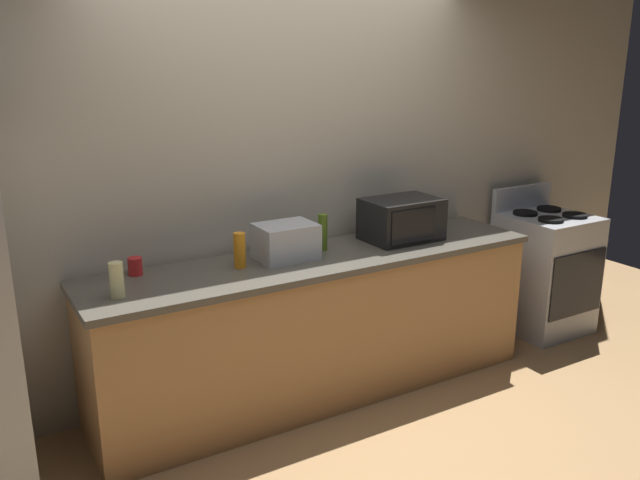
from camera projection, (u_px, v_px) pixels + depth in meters
The scene contains 10 objects.
ground_plane at pixel (355, 421), 3.80m from camera, with size 8.00×8.00×0.00m, color #A87F51.
back_wall at pixel (287, 171), 4.10m from camera, with size 6.40×0.10×2.70m, color #B2A893.
counter_run at pixel (320, 326), 4.01m from camera, with size 2.84×0.64×0.90m.
stove_range at pixel (544, 271), 4.99m from camera, with size 0.60×0.61×1.08m.
microwave at pixel (402, 219), 4.20m from camera, with size 0.48×0.35×0.27m.
toaster_oven at pixel (286, 241), 3.81m from camera, with size 0.34×0.26×0.21m, color #B7BABF.
bottle_dish_soap at pixel (240, 250), 3.65m from camera, with size 0.07×0.07×0.20m, color orange.
bottle_vinegar at pixel (117, 280), 3.20m from camera, with size 0.07×0.07×0.18m, color beige.
bottle_olive_oil at pixel (323, 232), 3.98m from camera, with size 0.06×0.06×0.23m, color #4C6B19.
mug_red at pixel (135, 266), 3.54m from camera, with size 0.08×0.08×0.10m, color red.
Camera 1 is at (-1.90, -2.79, 2.05)m, focal length 36.58 mm.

